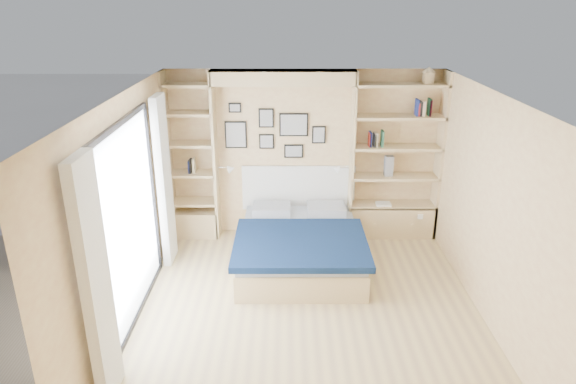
{
  "coord_description": "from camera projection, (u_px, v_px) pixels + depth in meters",
  "views": [
    {
      "loc": [
        -0.24,
        -5.11,
        3.45
      ],
      "look_at": [
        -0.24,
        0.9,
        1.15
      ],
      "focal_mm": 32.0,
      "sensor_mm": 36.0,
      "label": 1
    }
  ],
  "objects": [
    {
      "name": "reading_lamps",
      "position": [
        283.0,
        169.0,
        7.48
      ],
      "size": [
        1.92,
        0.12,
        0.15
      ],
      "color": "silver",
      "rests_on": "ground"
    },
    {
      "name": "room_shell",
      "position": [
        277.0,
        181.0,
        7.04
      ],
      "size": [
        4.5,
        4.5,
        4.5
      ],
      "color": "beige",
      "rests_on": "ground"
    },
    {
      "name": "deck_chair",
      "position": [
        36.0,
        236.0,
        7.07
      ],
      "size": [
        0.5,
        0.78,
        0.75
      ],
      "rotation": [
        0.0,
        0.0,
        0.07
      ],
      "color": "tan",
      "rests_on": "ground"
    },
    {
      "name": "ground",
      "position": [
        308.0,
        311.0,
        6.0
      ],
      "size": [
        4.5,
        4.5,
        0.0
      ],
      "primitive_type": "plane",
      "color": "tan",
      "rests_on": "ground"
    },
    {
      "name": "photo_gallery",
      "position": [
        273.0,
        131.0,
        7.51
      ],
      "size": [
        1.48,
        0.02,
        0.82
      ],
      "color": "black",
      "rests_on": "ground"
    },
    {
      "name": "deck",
      "position": [
        1.0,
        312.0,
        6.0
      ],
      "size": [
        3.2,
        4.0,
        0.05
      ],
      "primitive_type": "cube",
      "color": "#695B4D",
      "rests_on": "ground"
    },
    {
      "name": "shelf_decor",
      "position": [
        381.0,
        128.0,
        7.33
      ],
      "size": [
        3.5,
        0.23,
        2.03
      ],
      "color": "#A42416",
      "rests_on": "ground"
    },
    {
      "name": "bed",
      "position": [
        300.0,
        245.0,
        7.0
      ],
      "size": [
        1.71,
        2.13,
        1.07
      ],
      "color": "#D0B67D",
      "rests_on": "ground"
    }
  ]
}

